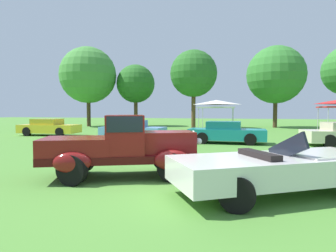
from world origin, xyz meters
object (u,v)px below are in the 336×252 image
object	(u,v)px
feature_pickup_truck	(123,146)
show_car_yellow	(49,127)
show_car_skyblue	(132,130)
show_car_teal	(226,133)
neighbor_convertible	(281,167)
canopy_tent_left_field	(217,103)

from	to	relation	value
feature_pickup_truck	show_car_yellow	size ratio (longest dim) A/B	0.99
show_car_skyblue	show_car_teal	distance (m)	5.82
feature_pickup_truck	neighbor_convertible	world-z (taller)	feature_pickup_truck
show_car_skyblue	canopy_tent_left_field	bearing A→B (deg)	57.42
feature_pickup_truck	canopy_tent_left_field	distance (m)	16.92
feature_pickup_truck	show_car_skyblue	xyz separation A→B (m)	(-3.41, 9.50, -0.26)
show_car_yellow	canopy_tent_left_field	bearing A→B (deg)	26.81
neighbor_convertible	canopy_tent_left_field	distance (m)	17.72
show_car_skyblue	canopy_tent_left_field	distance (m)	8.86
feature_pickup_truck	show_car_yellow	bearing A→B (deg)	133.92
show_car_teal	show_car_yellow	bearing A→B (deg)	171.50
show_car_yellow	show_car_teal	distance (m)	13.00
neighbor_convertible	show_car_skyblue	world-z (taller)	neighbor_convertible
show_car_yellow	show_car_skyblue	size ratio (longest dim) A/B	1.07
neighbor_convertible	show_car_teal	bearing A→B (deg)	99.49
show_car_teal	canopy_tent_left_field	xyz separation A→B (m)	(-1.13, 7.85, 1.82)
neighbor_convertible	canopy_tent_left_field	xyz separation A→B (m)	(-2.73, 17.42, 1.84)
show_car_yellow	show_car_teal	world-z (taller)	same
show_car_skyblue	canopy_tent_left_field	xyz separation A→B (m)	(4.67, 7.30, 1.82)
show_car_skyblue	show_car_teal	xyz separation A→B (m)	(5.80, -0.55, 0.00)
neighbor_convertible	show_car_skyblue	bearing A→B (deg)	126.19
feature_pickup_truck	show_car_skyblue	bearing A→B (deg)	109.77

